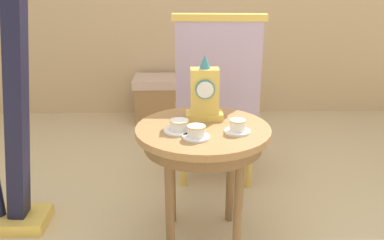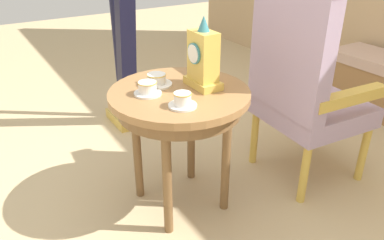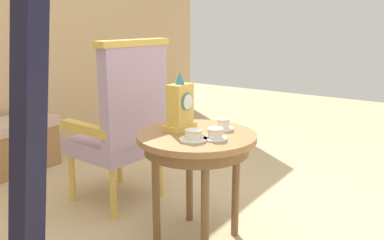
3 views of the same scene
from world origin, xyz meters
The scene contains 8 objects.
ground_plane centered at (0.00, 0.00, 0.00)m, with size 10.00×10.00×0.00m, color tan.
side_table centered at (-0.03, 0.03, 0.56)m, with size 0.67×0.67×0.64m.
teacup_left centered at (-0.15, -0.02, 0.67)m, with size 0.15×0.15×0.06m.
teacup_right centered at (-0.07, -0.11, 0.67)m, with size 0.13×0.13×0.06m.
teacup_center centered at (0.13, -0.04, 0.67)m, with size 0.12×0.12×0.06m.
mantel_clock centered at (-0.02, 0.16, 0.78)m, with size 0.19×0.11×0.34m.
armchair centered at (0.10, 0.72, 0.59)m, with size 0.58×0.57×1.14m.
harp centered at (-1.03, 0.17, 0.76)m, with size 0.40×0.24×1.88m.
Camera 2 is at (1.42, -0.79, 1.34)m, focal length 36.02 mm.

